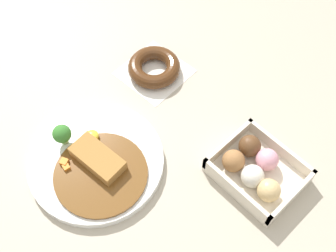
{
  "coord_description": "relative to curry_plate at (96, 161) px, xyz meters",
  "views": [
    {
      "loc": [
        0.31,
        -0.2,
        0.76
      ],
      "look_at": [
        -0.02,
        0.11,
        0.03
      ],
      "focal_mm": 44.82,
      "sensor_mm": 36.0,
      "label": 1
    }
  ],
  "objects": [
    {
      "name": "ground_plane",
      "position": [
        0.07,
        0.04,
        -0.01
      ],
      "size": [
        1.6,
        1.6,
        0.0
      ],
      "primitive_type": "plane",
      "color": "#B2A893"
    },
    {
      "name": "curry_plate",
      "position": [
        0.0,
        0.0,
        0.0
      ],
      "size": [
        0.27,
        0.27,
        0.07
      ],
      "color": "white",
      "rests_on": "ground_plane"
    },
    {
      "name": "donut_box",
      "position": [
        0.23,
        0.21,
        0.01
      ],
      "size": [
        0.17,
        0.14,
        0.06
      ],
      "color": "beige",
      "rests_on": "ground_plane"
    },
    {
      "name": "chocolate_ring_donut",
      "position": [
        -0.1,
        0.25,
        0.0
      ],
      "size": [
        0.15,
        0.15,
        0.03
      ],
      "color": "white",
      "rests_on": "ground_plane"
    }
  ]
}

